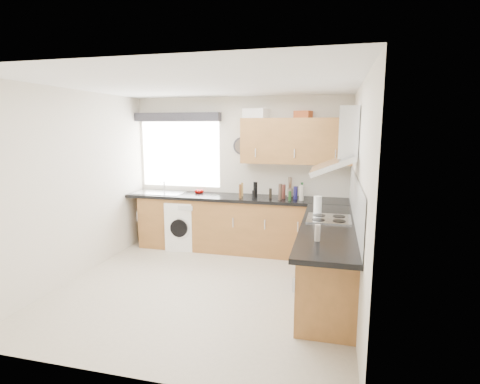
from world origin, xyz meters
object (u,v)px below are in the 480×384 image
(washing_machine, at_px, (185,224))
(oven, at_px, (327,257))
(extractor_hood, at_px, (341,148))
(upper_cabinets, at_px, (296,141))

(washing_machine, bearing_deg, oven, -33.09)
(extractor_hood, distance_m, washing_machine, 3.04)
(oven, distance_m, upper_cabinets, 1.99)
(extractor_hood, relative_size, upper_cabinets, 0.46)
(oven, bearing_deg, extractor_hood, -0.00)
(washing_machine, bearing_deg, upper_cabinets, -1.64)
(extractor_hood, relative_size, washing_machine, 0.97)
(upper_cabinets, bearing_deg, washing_machine, -174.80)
(extractor_hood, bearing_deg, washing_machine, 154.68)
(upper_cabinets, bearing_deg, extractor_hood, -63.87)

